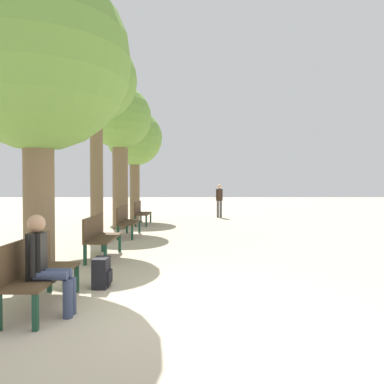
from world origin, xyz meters
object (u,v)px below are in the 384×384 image
Objects in this scene: tree_row_2 at (121,123)px; backpack at (103,273)px; pedestrian_near at (220,199)px; bench_row_1 at (101,234)px; tree_row_0 at (39,61)px; tree_row_1 at (97,84)px; tree_row_3 at (136,140)px; bench_row_2 at (127,219)px; bench_row_0 at (37,268)px; person_seated at (47,262)px; bench_row_3 at (142,211)px.

tree_row_2 is 8.58m from backpack.
pedestrian_near reaches higher than backpack.
bench_row_1 is 3.35× the size of backpack.
tree_row_0 is 0.96× the size of tree_row_1.
tree_row_3 is at bearing 96.05° from backpack.
tree_row_2 is (-0.56, 1.99, 3.32)m from bench_row_2.
person_seated is at bearing -48.23° from bench_row_0.
tree_row_2 reaches higher than bench_row_3.
tree_row_3 is at bearing 93.69° from person_seated.
tree_row_0 is (-0.56, 1.49, 3.18)m from bench_row_0.
bench_row_3 is 6.11m from tree_row_1.
bench_row_3 reaches higher than backpack.
bench_row_2 is 4.11m from tree_row_1.
tree_row_3 is (-0.00, 3.43, -0.21)m from tree_row_2.
tree_row_0 reaches higher than bench_row_2.
bench_row_0 is at bearing 131.77° from person_seated.
bench_row_0 is at bearing -87.36° from tree_row_3.
tree_row_1 is at bearing -112.35° from bench_row_2.
bench_row_1 is 1.25× the size of person_seated.
bench_row_0 is 0.30× the size of tree_row_2.
bench_row_1 is 10.39m from pedestrian_near.
bench_row_2 is 6.14m from tree_row_0.
tree_row_1 reaches higher than bench_row_1.
person_seated is (0.80, -5.62, -3.69)m from tree_row_1.
pedestrian_near reaches higher than bench_row_0.
tree_row_2 reaches higher than bench_row_2.
pedestrian_near is (3.37, 13.18, 0.39)m from bench_row_0.
bench_row_3 is at bearing 91.33° from person_seated.
backpack is (1.18, -4.34, -4.13)m from tree_row_1.
person_seated is at bearing -86.31° from tree_row_3.
bench_row_3 is 9.17m from tree_row_0.
bench_row_1 is 3.73m from tree_row_0.
tree_row_1 reaches higher than backpack.
bench_row_3 is 0.30× the size of tree_row_2.
pedestrian_near is at bearing 62.50° from bench_row_2.
bench_row_2 is (0.00, 6.71, 0.00)m from bench_row_0.
bench_row_1 is 0.98× the size of pedestrian_near.
tree_row_2 is (0.00, 7.22, 0.14)m from tree_row_0.
tree_row_1 reaches higher than tree_row_3.
tree_row_1 is 6.77m from person_seated.
tree_row_1 is at bearing 95.98° from bench_row_0.
backpack is (1.18, -7.70, -3.62)m from tree_row_2.
bench_row_1 is at bearing -74.29° from tree_row_1.
tree_row_2 is 11.00× the size of backpack.
backpack is at bearing -83.80° from bench_row_2.
bench_row_2 is at bearing 67.65° from tree_row_1.
pedestrian_near is (3.37, 9.83, 0.39)m from bench_row_1.
tree_row_1 is at bearing -90.00° from tree_row_3.
backpack is 12.50m from pedestrian_near.
backpack is (0.62, -2.35, -0.30)m from bench_row_1.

